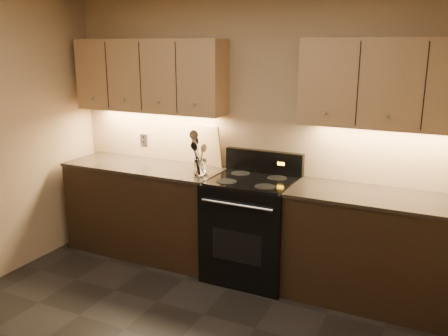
{
  "coord_description": "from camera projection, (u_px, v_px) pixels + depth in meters",
  "views": [
    {
      "loc": [
        1.62,
        -2.08,
        2.1
      ],
      "look_at": [
        -0.09,
        1.45,
        1.07
      ],
      "focal_mm": 38.0,
      "sensor_mm": 36.0,
      "label": 1
    }
  ],
  "objects": [
    {
      "name": "wall_back",
      "position": [
        258.0,
        132.0,
        4.44
      ],
      "size": [
        4.0,
        0.04,
        2.6
      ],
      "primitive_type": "cube",
      "color": "tan",
      "rests_on": "ground"
    },
    {
      "name": "counter_left",
      "position": [
        146.0,
        209.0,
        4.85
      ],
      "size": [
        1.62,
        0.62,
        0.93
      ],
      "color": "black",
      "rests_on": "ground"
    },
    {
      "name": "counter_right",
      "position": [
        376.0,
        249.0,
        3.89
      ],
      "size": [
        1.46,
        0.62,
        0.93
      ],
      "color": "black",
      "rests_on": "ground"
    },
    {
      "name": "stove",
      "position": [
        252.0,
        227.0,
        4.33
      ],
      "size": [
        0.76,
        0.68,
        1.14
      ],
      "color": "black",
      "rests_on": "ground"
    },
    {
      "name": "upper_cab_left",
      "position": [
        149.0,
        76.0,
        4.65
      ],
      "size": [
        1.6,
        0.3,
        0.7
      ],
      "primitive_type": "cube",
      "color": "tan",
      "rests_on": "wall_back"
    },
    {
      "name": "upper_cab_right",
      "position": [
        393.0,
        84.0,
        3.68
      ],
      "size": [
        1.44,
        0.3,
        0.7
      ],
      "primitive_type": "cube",
      "color": "tan",
      "rests_on": "wall_back"
    },
    {
      "name": "outlet_plate",
      "position": [
        144.0,
        140.0,
        5.03
      ],
      "size": [
        0.08,
        0.01,
        0.12
      ],
      "primitive_type": "cube",
      "color": "#B2B5BA",
      "rests_on": "wall_back"
    },
    {
      "name": "utensil_crock",
      "position": [
        200.0,
        168.0,
        4.36
      ],
      "size": [
        0.13,
        0.13,
        0.15
      ],
      "color": "white",
      "rests_on": "counter_left"
    },
    {
      "name": "cutting_board",
      "position": [
        208.0,
        145.0,
        4.66
      ],
      "size": [
        0.34,
        0.16,
        0.42
      ],
      "primitive_type": "cube",
      "rotation": [
        0.15,
        0.0,
        -0.26
      ],
      "color": "tan",
      "rests_on": "counter_left"
    },
    {
      "name": "wooden_spoon",
      "position": [
        197.0,
        158.0,
        4.35
      ],
      "size": [
        0.14,
        0.07,
        0.29
      ],
      "primitive_type": null,
      "rotation": [
        0.01,
        0.28,
        0.13
      ],
      "color": "tan",
      "rests_on": "utensil_crock"
    },
    {
      "name": "black_spoon",
      "position": [
        199.0,
        156.0,
        4.35
      ],
      "size": [
        0.07,
        0.16,
        0.32
      ],
      "primitive_type": null,
      "rotation": [
        0.33,
        -0.06,
        0.11
      ],
      "color": "black",
      "rests_on": "utensil_crock"
    },
    {
      "name": "black_turner",
      "position": [
        199.0,
        156.0,
        4.32
      ],
      "size": [
        0.17,
        0.16,
        0.35
      ],
      "primitive_type": null,
      "rotation": [
        -0.25,
        -0.14,
        0.38
      ],
      "color": "black",
      "rests_on": "utensil_crock"
    },
    {
      "name": "steel_spatula",
      "position": [
        203.0,
        156.0,
        4.32
      ],
      "size": [
        0.19,
        0.1,
        0.35
      ],
      "primitive_type": null,
      "rotation": [
        0.04,
        -0.3,
        -0.18
      ],
      "color": "silver",
      "rests_on": "utensil_crock"
    },
    {
      "name": "steel_skimmer",
      "position": [
        203.0,
        153.0,
        4.31
      ],
      "size": [
        0.22,
        0.15,
        0.41
      ],
      "primitive_type": null,
      "rotation": [
        -0.18,
        -0.33,
        0.11
      ],
      "color": "silver",
      "rests_on": "utensil_crock"
    }
  ]
}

